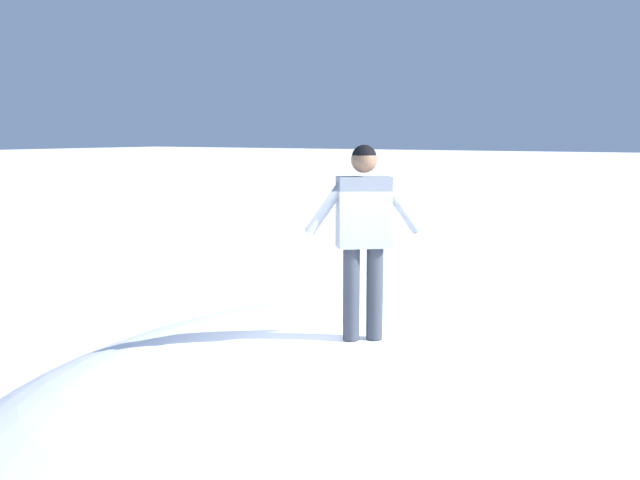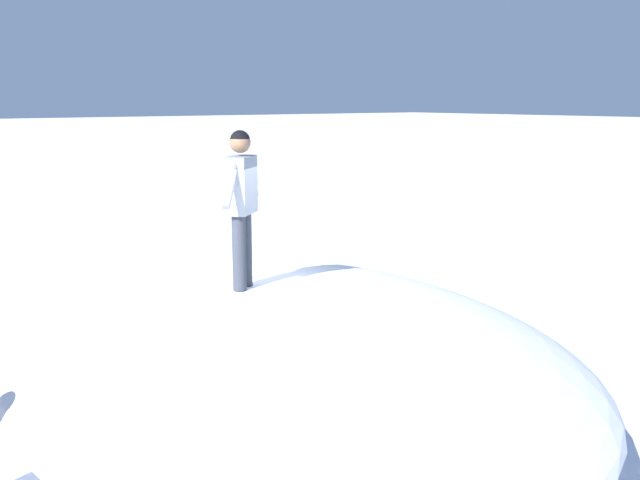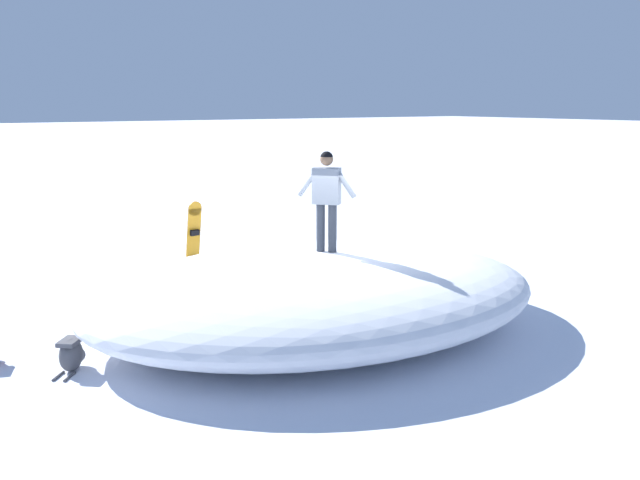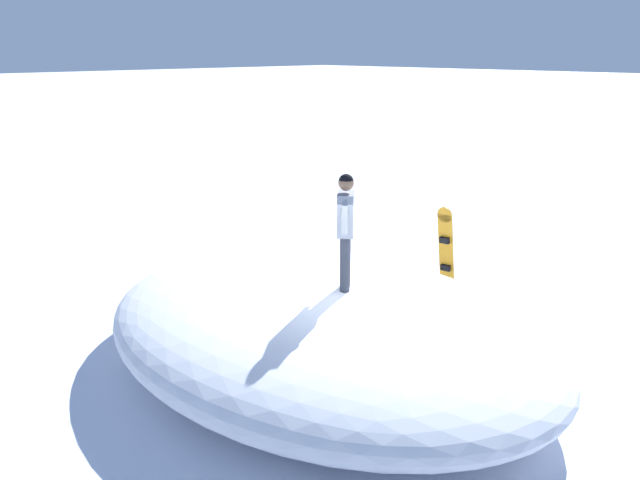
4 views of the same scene
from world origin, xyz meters
name	(u,v)px [view 4 (image 4 of 4)]	position (x,y,z in m)	size (l,w,h in m)	color
ground	(357,373)	(0.00, 0.00, 0.00)	(240.00, 240.00, 0.00)	white
snow_mound	(322,326)	(-0.17, 0.54, 0.62)	(7.54, 5.54, 1.24)	white
snowboarder_standing	(346,222)	(-0.02, 0.24, 2.21)	(0.81, 0.71, 1.64)	#333842
snowboard_primary_upright	(446,248)	(3.62, 1.05, 0.88)	(0.34, 0.33, 1.71)	orange
backpack_near	(204,265)	(1.09, 5.26, 0.17)	(0.68, 0.44, 0.33)	maroon
backpack_far	(197,282)	(0.25, 4.30, 0.24)	(0.63, 0.57, 0.46)	#4C4C51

